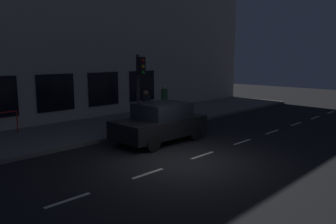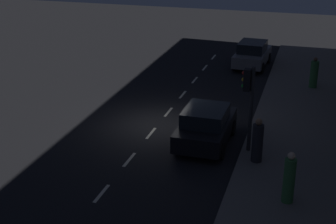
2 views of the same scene
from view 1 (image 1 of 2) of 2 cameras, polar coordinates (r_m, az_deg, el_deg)
ground_plane at (r=11.08m, az=2.72°, el=-8.48°), size 60.00×60.00×0.00m
sidewalk at (r=15.76m, az=-14.64°, el=-3.14°), size 4.50×32.00×0.15m
building_facade at (r=17.65m, az=-19.57°, el=10.60°), size 0.65×32.00×7.93m
lane_centre_line at (r=11.82m, az=5.95°, el=-7.36°), size 0.12×27.20×0.01m
traffic_light at (r=14.77m, az=-4.87°, el=5.60°), size 0.49×0.32×3.37m
parked_car_1 at (r=13.47m, az=-1.35°, el=-1.82°), size 1.98×3.86×1.58m
pedestrian_0 at (r=15.89m, az=-3.75°, el=0.39°), size 0.57×0.57×1.71m
pedestrian_1 at (r=18.58m, az=-0.63°, el=1.77°), size 0.53×0.53×1.74m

